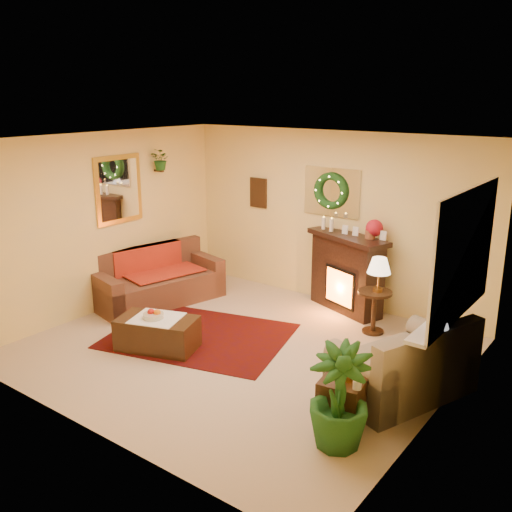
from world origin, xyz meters
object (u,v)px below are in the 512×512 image
Objects in this scene: sofa at (158,276)px; fireplace at (347,274)px; end_table_square at (342,401)px; coffee_table at (158,333)px; loveseat at (403,358)px; side_table_round at (374,310)px.

fireplace reaches higher than sofa.
end_table_square is (3.89, -1.33, -0.16)m from sofa.
sofa is 1.69m from coffee_table.
end_table_square is (1.44, -2.77, -0.28)m from fireplace.
side_table_round is at bearing 146.56° from loveseat.
loveseat is at bearing 8.15° from sofa.
fireplace is 0.91m from side_table_round.
fireplace is (2.45, 1.44, 0.12)m from sofa.
sofa reaches higher than coffee_table.
side_table_round is 0.60× the size of coffee_table.
fireplace is 2.00× the size of side_table_round.
end_table_square is (-0.21, -0.93, -0.15)m from loveseat.
side_table_round is 2.36m from end_table_square.
sofa is 1.32× the size of loveseat.
fireplace reaches higher than side_table_round.
fireplace reaches higher than loveseat.
side_table_round is (3.15, 0.91, -0.11)m from sofa.
sofa is 3.28m from side_table_round.
coffee_table is at bearing -95.63° from fireplace.
coffee_table is (-1.26, -2.62, -0.34)m from fireplace.
fireplace is at bearing 117.37° from end_table_square.
coffee_table is at bearing -30.92° from sofa.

